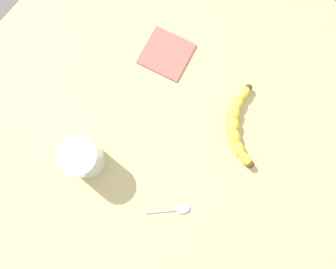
% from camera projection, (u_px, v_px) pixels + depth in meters
% --- Properties ---
extents(wooden_tabletop, '(1.20, 1.20, 0.03)m').
position_uv_depth(wooden_tabletop, '(176.00, 146.00, 0.88)').
color(wooden_tabletop, '#CBC083').
rests_on(wooden_tabletop, ground).
extents(banana, '(0.19, 0.14, 0.03)m').
position_uv_depth(banana, '(237.00, 125.00, 0.85)').
color(banana, yellow).
rests_on(banana, wooden_tabletop).
extents(smoothie_glass, '(0.09, 0.09, 0.11)m').
position_uv_depth(smoothie_glass, '(83.00, 159.00, 0.80)').
color(smoothie_glass, silver).
rests_on(smoothie_glass, wooden_tabletop).
extents(teaspoon, '(0.09, 0.09, 0.01)m').
position_uv_depth(teaspoon, '(180.00, 209.00, 0.83)').
color(teaspoon, silver).
rests_on(teaspoon, wooden_tabletop).
extents(folded_napkin, '(0.14, 0.14, 0.01)m').
position_uv_depth(folded_napkin, '(166.00, 54.00, 0.91)').
color(folded_napkin, '#BC6660').
rests_on(folded_napkin, wooden_tabletop).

